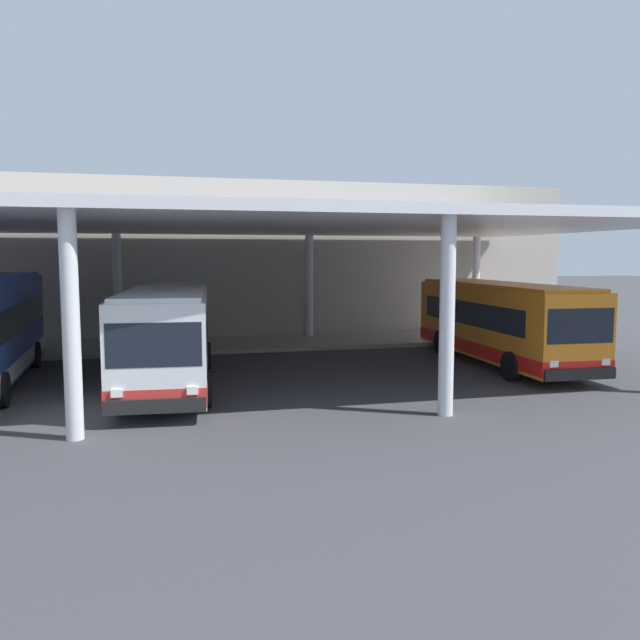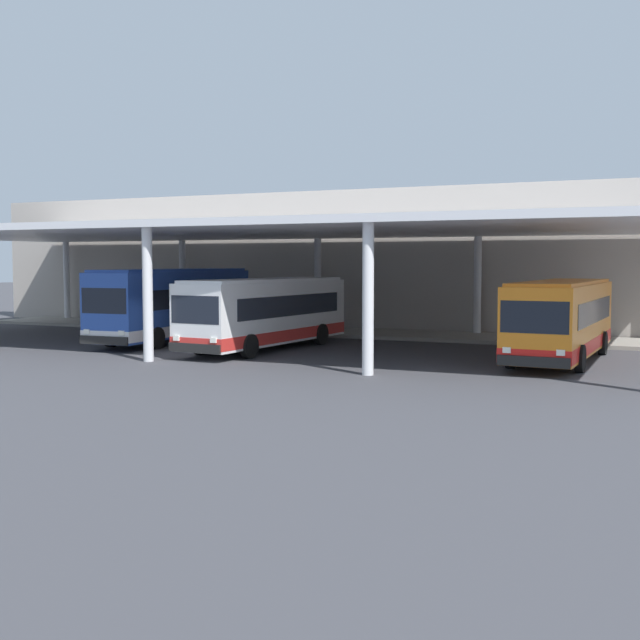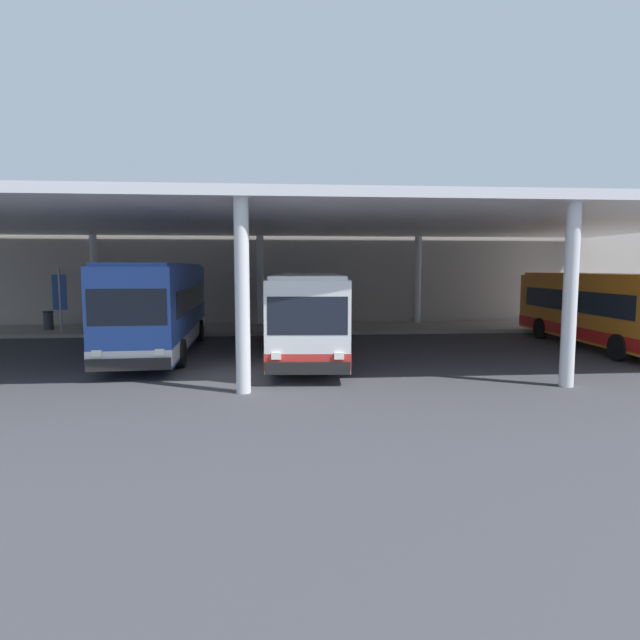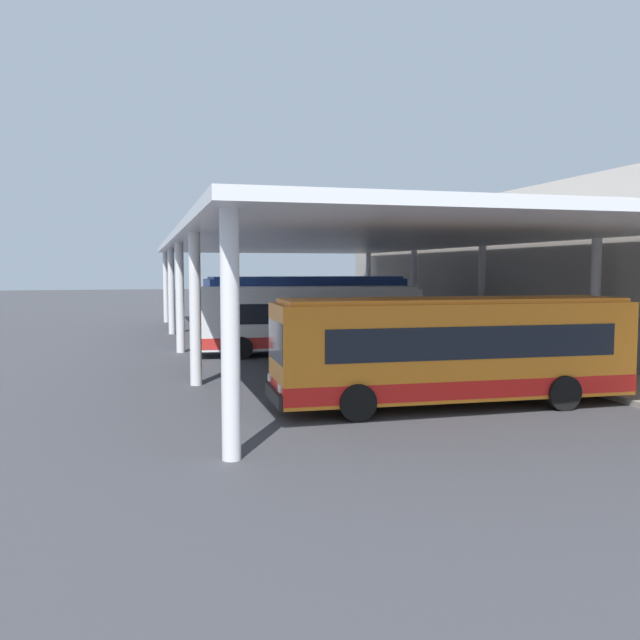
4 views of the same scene
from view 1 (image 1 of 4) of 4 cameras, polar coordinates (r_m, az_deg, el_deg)
ground_plane at (r=18.31m, az=-20.16°, el=-7.87°), size 200.00×200.00×0.00m
platform_kerb at (r=29.81m, az=-17.78°, el=-2.45°), size 42.00×4.50×0.18m
station_building_facade at (r=32.77m, az=-17.63°, el=5.17°), size 48.00×1.60×8.04m
canopy_shelter at (r=23.32m, az=-19.18°, el=8.11°), size 40.00×17.00×5.55m
bus_second_bay at (r=21.13m, az=-13.51°, el=-1.33°), size 3.26×10.68×3.17m
bus_middle_bay at (r=25.67m, az=15.84°, el=-0.16°), size 2.99×10.61×3.17m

